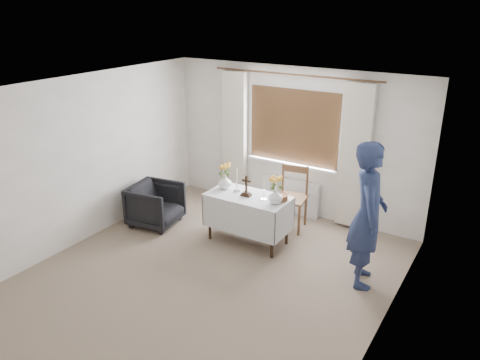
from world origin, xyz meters
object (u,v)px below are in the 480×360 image
object	(u,v)px
flower_vase_left	(225,182)
flower_vase_right	(276,196)
altar_table	(248,219)
armchair	(156,205)
wooden_chair	(291,199)
person	(368,215)
wooden_cross	(246,186)

from	to	relation	value
flower_vase_left	flower_vase_right	world-z (taller)	flower_vase_right
flower_vase_left	flower_vase_right	size ratio (longest dim) A/B	0.99
altar_table	flower_vase_right	distance (m)	0.68
armchair	wooden_chair	bearing A→B (deg)	-70.69
armchair	flower_vase_right	size ratio (longest dim) A/B	3.48
person	flower_vase_right	size ratio (longest dim) A/B	8.77
wooden_cross	flower_vase_right	xyz separation A→B (m)	(0.49, -0.01, -0.05)
flower_vase_right	wooden_chair	bearing A→B (deg)	99.13
flower_vase_left	flower_vase_right	bearing A→B (deg)	-5.57
altar_table	flower_vase_right	xyz separation A→B (m)	(0.47, -0.03, 0.49)
wooden_cross	flower_vase_right	world-z (taller)	wooden_cross
altar_table	wooden_chair	bearing A→B (deg)	65.43
person	wooden_chair	bearing A→B (deg)	37.99
wooden_cross	wooden_chair	bearing A→B (deg)	58.68
altar_table	flower_vase_right	bearing A→B (deg)	-3.26
altar_table	wooden_cross	size ratio (longest dim) A/B	3.89
armchair	wooden_cross	size ratio (longest dim) A/B	2.39
wooden_chair	armchair	xyz separation A→B (m)	(-1.94, -1.03, -0.16)
wooden_chair	person	xyz separation A→B (m)	(1.48, -0.89, 0.45)
armchair	person	bearing A→B (deg)	-96.40
flower_vase_left	armchair	bearing A→B (deg)	-163.35
person	flower_vase_left	bearing A→B (deg)	63.96
flower_vase_right	flower_vase_left	bearing A→B (deg)	174.43
wooden_cross	flower_vase_left	xyz separation A→B (m)	(-0.43, 0.08, -0.05)
wooden_chair	person	distance (m)	1.79
wooden_cross	person	bearing A→B (deg)	-9.63
altar_table	wooden_cross	distance (m)	0.54
altar_table	flower_vase_left	distance (m)	0.67
armchair	flower_vase_right	world-z (taller)	flower_vase_right
armchair	person	size ratio (longest dim) A/B	0.40
wooden_chair	flower_vase_left	distance (m)	1.11
wooden_chair	armchair	size ratio (longest dim) A/B	1.34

